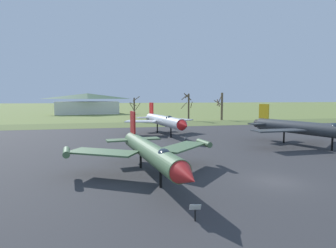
% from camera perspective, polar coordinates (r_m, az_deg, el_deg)
% --- Properties ---
extents(ground_plane, '(600.00, 600.00, 0.00)m').
position_cam_1_polar(ground_plane, '(21.73, 21.96, -11.49)').
color(ground_plane, olive).
extents(asphalt_apron, '(98.88, 47.77, 0.05)m').
position_cam_1_polar(asphalt_apron, '(34.19, 8.40, -4.90)').
color(asphalt_apron, '#333335').
rests_on(asphalt_apron, ground).
extents(grass_verge_strip, '(158.88, 12.00, 0.06)m').
position_cam_1_polar(grass_verge_strip, '(62.79, -1.15, -0.02)').
color(grass_verge_strip, '#576534').
rests_on(grass_verge_strip, ground).
extents(jet_fighter_front_left, '(14.03, 16.73, 5.31)m').
position_cam_1_polar(jet_fighter_front_left, '(37.81, 28.07, -0.84)').
color(jet_fighter_front_left, '#33383D').
rests_on(jet_fighter_front_left, ground).
extents(jet_fighter_rear_left, '(12.40, 17.22, 5.32)m').
position_cam_1_polar(jet_fighter_rear_left, '(44.04, -0.86, 0.72)').
color(jet_fighter_rear_left, silver).
rests_on(jet_fighter_rear_left, ground).
extents(info_placard_rear_left, '(0.50, 0.25, 0.95)m').
position_cam_1_polar(info_placard_rear_left, '(36.17, 3.85, -3.35)').
color(info_placard_rear_left, black).
rests_on(info_placard_rear_left, ground).
extents(jet_fighter_rear_right, '(12.96, 15.08, 4.92)m').
position_cam_1_polar(jet_fighter_rear_right, '(20.84, -3.86, -5.86)').
color(jet_fighter_rear_right, '#4C6B47').
rests_on(jet_fighter_rear_right, ground).
extents(info_placard_rear_right, '(0.61, 0.33, 0.95)m').
position_cam_1_polar(info_placard_rear_right, '(14.16, 5.84, -17.90)').
color(info_placard_rear_right, black).
rests_on(info_placard_rear_right, ground).
extents(bare_tree_far_left, '(2.88, 2.86, 6.60)m').
position_cam_1_polar(bare_tree_far_left, '(70.67, -7.19, 3.32)').
color(bare_tree_far_left, brown).
rests_on(bare_tree_far_left, ground).
extents(bare_tree_left_of_center, '(3.06, 3.72, 7.50)m').
position_cam_1_polar(bare_tree_left_of_center, '(73.24, 4.32, 4.02)').
color(bare_tree_left_of_center, brown).
rests_on(bare_tree_left_of_center, ground).
extents(bare_tree_center, '(2.61, 3.59, 7.60)m').
position_cam_1_polar(bare_tree_center, '(75.67, 11.32, 3.85)').
color(bare_tree_center, brown).
rests_on(bare_tree_center, ground).
extents(visitor_building, '(24.78, 12.86, 7.87)m').
position_cam_1_polar(visitor_building, '(106.60, -16.81, 4.13)').
color(visitor_building, silver).
rests_on(visitor_building, ground).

